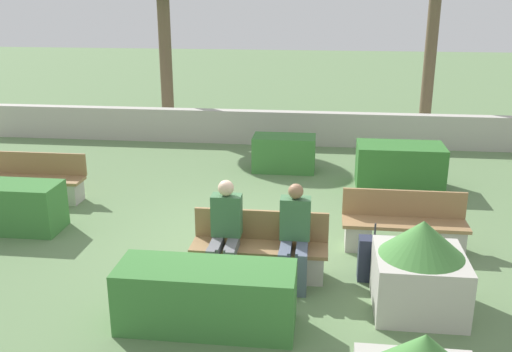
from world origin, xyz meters
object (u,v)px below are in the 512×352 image
(bench_left_side, at_px, (32,183))
(bench_right_side, at_px, (404,229))
(planter_corner_left, at_px, (420,267))
(bench_front, at_px, (259,253))
(person_seated_man, at_px, (295,231))
(person_seated_woman, at_px, (225,227))
(suitcase, at_px, (373,259))

(bench_left_side, relative_size, bench_right_side, 1.07)
(planter_corner_left, bearing_deg, bench_front, 161.90)
(bench_left_side, distance_m, person_seated_man, 5.40)
(person_seated_man, xyz_separation_m, person_seated_woman, (-0.87, 0.00, 0.01))
(planter_corner_left, bearing_deg, person_seated_man, 161.60)
(bench_front, xyz_separation_m, suitcase, (1.45, 0.04, -0.02))
(bench_front, xyz_separation_m, person_seated_man, (0.45, -0.14, 0.39))
(bench_front, distance_m, person_seated_man, 0.61)
(person_seated_man, distance_m, suitcase, 1.09)
(bench_right_side, distance_m, person_seated_man, 1.95)
(bench_right_side, bearing_deg, person_seated_woman, -154.99)
(person_seated_woman, xyz_separation_m, planter_corner_left, (2.33, -0.49, -0.16))
(bench_front, height_order, planter_corner_left, planter_corner_left)
(bench_right_side, xyz_separation_m, suitcase, (-0.50, -1.00, -0.02))
(person_seated_man, height_order, planter_corner_left, person_seated_man)
(bench_right_side, bearing_deg, bench_left_side, 166.94)
(bench_right_side, bearing_deg, person_seated_man, -143.23)
(bench_right_side, distance_m, suitcase, 1.12)
(bench_left_side, bearing_deg, bench_right_side, -22.30)
(planter_corner_left, bearing_deg, bench_left_side, 154.53)
(person_seated_man, relative_size, suitcase, 1.65)
(person_seated_woman, relative_size, planter_corner_left, 1.17)
(bench_front, xyz_separation_m, planter_corner_left, (1.92, -0.63, 0.23))
(bench_left_side, relative_size, suitcase, 2.42)
(person_seated_woman, bearing_deg, bench_left_side, 147.53)
(bench_front, bearing_deg, person_seated_man, -17.13)
(person_seated_woman, height_order, planter_corner_left, person_seated_woman)
(bench_left_side, xyz_separation_m, person_seated_man, (4.77, -2.48, 0.38))
(bench_front, relative_size, suitcase, 2.28)
(person_seated_man, bearing_deg, planter_corner_left, -18.40)
(planter_corner_left, bearing_deg, person_seated_woman, 168.21)
(bench_front, bearing_deg, person_seated_woman, -161.71)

